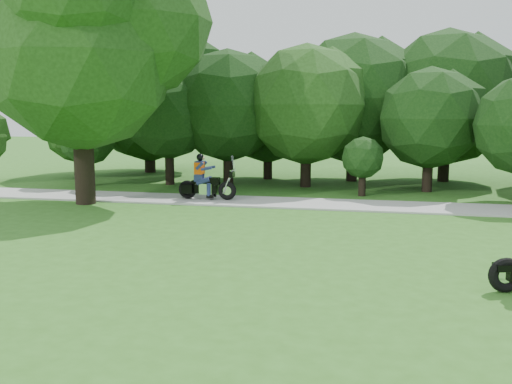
# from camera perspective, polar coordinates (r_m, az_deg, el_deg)

# --- Properties ---
(ground) EXTENTS (100.00, 100.00, 0.00)m
(ground) POSITION_cam_1_polar(r_m,az_deg,el_deg) (11.77, 14.52, -8.02)
(ground) COLOR #30641C
(ground) RESTS_ON ground
(walkway) EXTENTS (60.00, 2.20, 0.06)m
(walkway) POSITION_cam_1_polar(r_m,az_deg,el_deg) (19.57, 13.76, -1.43)
(walkway) COLOR #A0A09B
(walkway) RESTS_ON ground
(tree_line) EXTENTS (39.21, 11.77, 7.77)m
(tree_line) POSITION_cam_1_polar(r_m,az_deg,el_deg) (25.79, 16.38, 8.56)
(tree_line) COLOR black
(tree_line) RESTS_ON ground
(big_tree_west) EXTENTS (8.64, 6.56, 9.96)m
(big_tree_west) POSITION_cam_1_polar(r_m,az_deg,el_deg) (20.90, -16.91, 14.81)
(big_tree_west) COLOR black
(big_tree_west) RESTS_ON ground
(touring_motorcycle) EXTENTS (2.14, 0.61, 1.64)m
(touring_motorcycle) POSITION_cam_1_polar(r_m,az_deg,el_deg) (20.41, -5.27, 0.93)
(touring_motorcycle) COLOR black
(touring_motorcycle) RESTS_ON walkway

